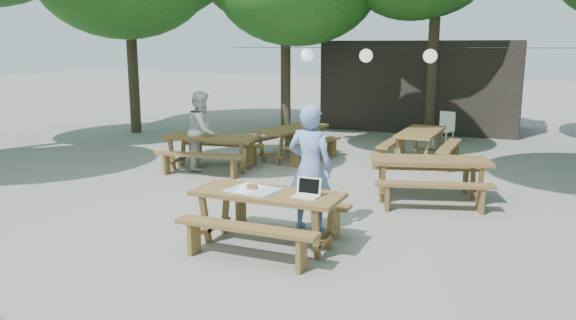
% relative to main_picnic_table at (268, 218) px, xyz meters
% --- Properties ---
extents(ground, '(80.00, 80.00, 0.00)m').
position_rel_main_picnic_table_xyz_m(ground, '(-0.56, 1.53, -0.39)').
color(ground, slate).
rests_on(ground, ground).
extents(pavilion, '(6.00, 3.00, 2.80)m').
position_rel_main_picnic_table_xyz_m(pavilion, '(-0.06, 12.03, 1.01)').
color(pavilion, black).
rests_on(pavilion, ground).
extents(main_picnic_table, '(2.00, 1.58, 0.75)m').
position_rel_main_picnic_table_xyz_m(main_picnic_table, '(0.00, 0.00, 0.00)').
color(main_picnic_table, '#52371D').
rests_on(main_picnic_table, ground).
extents(picnic_table_nw, '(2.11, 1.84, 0.75)m').
position_rel_main_picnic_table_xyz_m(picnic_table_nw, '(-3.12, 3.78, 0.00)').
color(picnic_table_nw, '#52371D').
rests_on(picnic_table_nw, ground).
extents(picnic_table_ne, '(2.27, 2.06, 0.75)m').
position_rel_main_picnic_table_xyz_m(picnic_table_ne, '(1.63, 3.10, 0.00)').
color(picnic_table_ne, '#52371D').
rests_on(picnic_table_ne, ground).
extents(picnic_table_far_w, '(2.00, 2.23, 0.75)m').
position_rel_main_picnic_table_xyz_m(picnic_table_far_w, '(-2.00, 5.62, 0.00)').
color(picnic_table_far_w, '#52371D').
rests_on(picnic_table_far_w, ground).
extents(picnic_table_far_e, '(1.63, 2.02, 0.75)m').
position_rel_main_picnic_table_xyz_m(picnic_table_far_e, '(0.91, 6.28, 0.00)').
color(picnic_table_far_e, '#52371D').
rests_on(picnic_table_far_e, ground).
extents(woman, '(0.69, 0.47, 1.85)m').
position_rel_main_picnic_table_xyz_m(woman, '(0.28, 0.87, 0.54)').
color(woman, '#6F8CCA').
rests_on(woman, ground).
extents(second_person, '(0.84, 0.97, 1.70)m').
position_rel_main_picnic_table_xyz_m(second_person, '(-3.34, 3.80, 0.46)').
color(second_person, silver).
rests_on(second_person, ground).
extents(plastic_chair, '(0.57, 0.57, 0.90)m').
position_rel_main_picnic_table_xyz_m(plastic_chair, '(1.08, 8.91, -0.13)').
color(plastic_chair, white).
rests_on(plastic_chair, ground).
extents(laptop, '(0.33, 0.26, 0.24)m').
position_rel_main_picnic_table_xyz_m(laptop, '(0.57, -0.00, 0.42)').
color(laptop, white).
rests_on(laptop, main_picnic_table).
extents(tabletop_clutter, '(0.72, 0.65, 0.08)m').
position_rel_main_picnic_table_xyz_m(tabletop_clutter, '(-0.23, 0.01, 0.37)').
color(tabletop_clutter, '#3B7ECB').
rests_on(tabletop_clutter, main_picnic_table).
extents(paper_lanterns, '(9.00, 0.34, 0.38)m').
position_rel_main_picnic_table_xyz_m(paper_lanterns, '(-0.75, 7.53, 2.02)').
color(paper_lanterns, black).
rests_on(paper_lanterns, ground).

